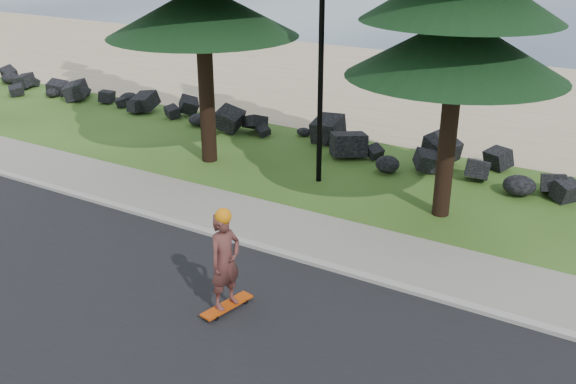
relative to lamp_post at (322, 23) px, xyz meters
The scene contains 8 objects.
ground 5.23m from the lamp_post, 90.00° to the right, with size 160.00×160.00×0.00m, color #34551A.
road 8.74m from the lamp_post, 90.00° to the right, with size 160.00×7.00×0.02m, color black.
kerb 5.79m from the lamp_post, 90.00° to the right, with size 160.00×0.20×0.10m, color #A7A497.
sidewalk 5.08m from the lamp_post, 90.00° to the right, with size 160.00×2.00×0.08m, color gray.
beach_sand 12.03m from the lamp_post, 90.00° to the left, with size 160.00×15.00×0.01m, color tan.
seawall_boulders 4.78m from the lamp_post, 90.00° to the left, with size 60.00×2.40×1.10m, color black, non-canonical shape.
lamp_post is the anchor object (origin of this frame).
skateboarder 7.26m from the lamp_post, 76.07° to the right, with size 0.54×1.09×1.98m.
Camera 1 is at (7.50, -10.95, 6.37)m, focal length 40.00 mm.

